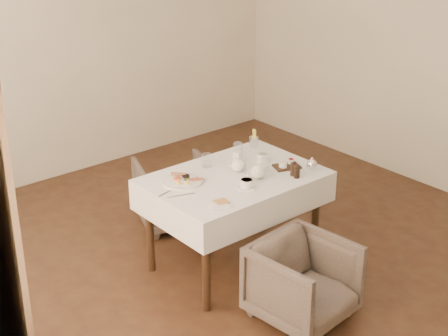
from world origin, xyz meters
TOP-DOWN VIEW (x-y plane):
  - table at (-0.17, 0.09)m, footprint 1.28×0.88m
  - armchair_near at (-0.26, -0.74)m, footprint 0.66×0.68m
  - armchair_far at (-0.10, 0.95)m, footprint 0.78×0.79m
  - breakfast_plate at (-0.52, 0.25)m, footprint 0.30×0.30m
  - side_plate at (-0.55, -0.22)m, footprint 0.19×0.18m
  - teapot_centre at (-0.09, 0.13)m, footprint 0.19×0.16m
  - teapot_front at (-0.07, -0.06)m, footprint 0.19×0.16m
  - creamer at (0.04, 0.29)m, footprint 0.08×0.08m
  - teacup_near at (-0.24, -0.13)m, footprint 0.14×0.14m
  - teacup_far at (0.18, 0.15)m, footprint 0.13×0.13m
  - glass_left at (-0.21, 0.35)m, footprint 0.10×0.10m
  - glass_mid at (0.08, 0.02)m, footprint 0.09×0.09m
  - glass_right at (0.12, 0.37)m, footprint 0.10×0.10m
  - condiment_board at (0.24, -0.05)m, footprint 0.23×0.19m
  - pepper_mill_left at (0.16, -0.23)m, footprint 0.06×0.06m
  - pepper_mill_right at (0.17, -0.19)m, footprint 0.06×0.06m
  - silver_pot at (0.34, -0.21)m, footprint 0.11×0.09m
  - fries_cup at (0.33, 0.42)m, footprint 0.07×0.07m
  - cutlery_fork at (-0.71, 0.17)m, footprint 0.19×0.06m
  - cutlery_knife at (-0.67, 0.07)m, footprint 0.20×0.08m

SIDE VIEW (x-z plane):
  - armchair_far at x=-0.10m, z-range 0.00..0.56m
  - armchair_near at x=-0.26m, z-range 0.00..0.56m
  - table at x=-0.17m, z-range 0.26..1.02m
  - cutlery_fork at x=-0.71m, z-range 0.76..0.76m
  - cutlery_knife at x=-0.67m, z-range 0.76..0.76m
  - side_plate at x=-0.55m, z-range 0.75..0.77m
  - breakfast_plate at x=-0.52m, z-range 0.75..0.78m
  - condiment_board at x=0.24m, z-range 0.75..0.80m
  - teacup_far at x=0.18m, z-range 0.75..0.82m
  - teacup_near at x=-0.24m, z-range 0.75..0.82m
  - creamer at x=0.04m, z-range 0.76..0.84m
  - glass_mid at x=0.08m, z-range 0.76..0.85m
  - glass_left at x=-0.21m, z-range 0.76..0.86m
  - glass_right at x=0.12m, z-range 0.76..0.86m
  - silver_pot at x=0.34m, z-range 0.76..0.86m
  - pepper_mill_left at x=0.16m, z-range 0.76..0.86m
  - pepper_mill_right at x=0.17m, z-range 0.76..0.87m
  - teapot_front at x=-0.07m, z-range 0.76..0.88m
  - teapot_centre at x=-0.09m, z-range 0.76..0.88m
  - fries_cup at x=0.33m, z-range 0.75..0.90m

